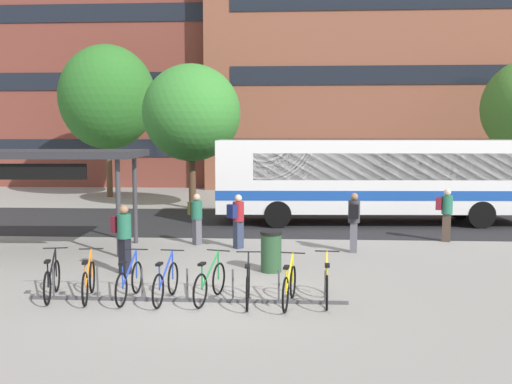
% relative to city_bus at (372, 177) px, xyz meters
% --- Properties ---
extents(ground, '(200.00, 200.00, 0.00)m').
position_rel_city_bus_xyz_m(ground, '(-4.65, -10.57, -1.78)').
color(ground, gray).
extents(bus_lane_asphalt, '(80.00, 7.20, 0.01)m').
position_rel_city_bus_xyz_m(bus_lane_asphalt, '(-4.65, 0.00, -1.77)').
color(bus_lane_asphalt, '#232326').
rests_on(bus_lane_asphalt, ground).
extents(city_bus, '(12.13, 3.12, 3.20)m').
position_rel_city_bus_xyz_m(city_bus, '(0.00, 0.00, 0.00)').
color(city_bus, white).
rests_on(city_bus, ground).
extents(bike_rack, '(6.65, 0.11, 0.70)m').
position_rel_city_bus_xyz_m(bike_rack, '(-5.27, -10.77, -1.68)').
color(bike_rack, '#47474C').
rests_on(bike_rack, ground).
extents(parked_bicycle_black_0, '(0.56, 1.69, 0.99)m').
position_rel_city_bus_xyz_m(parked_bicycle_black_0, '(-8.18, -10.68, -1.39)').
color(parked_bicycle_black_0, black).
rests_on(parked_bicycle_black_0, ground).
extents(parked_bicycle_orange_1, '(0.54, 1.70, 0.99)m').
position_rel_city_bus_xyz_m(parked_bicycle_orange_1, '(-7.37, -10.72, -1.39)').
color(parked_bicycle_orange_1, black).
rests_on(parked_bicycle_orange_1, ground).
extents(parked_bicycle_blue_2, '(0.52, 1.72, 0.99)m').
position_rel_city_bus_xyz_m(parked_bicycle_blue_2, '(-6.50, -10.72, -1.39)').
color(parked_bicycle_blue_2, black).
rests_on(parked_bicycle_blue_2, ground).
extents(parked_bicycle_blue_3, '(0.52, 1.72, 0.99)m').
position_rel_city_bus_xyz_m(parked_bicycle_blue_3, '(-5.72, -10.76, -1.39)').
color(parked_bicycle_blue_3, black).
rests_on(parked_bicycle_blue_3, ground).
extents(parked_bicycle_green_4, '(0.61, 1.68, 0.99)m').
position_rel_city_bus_xyz_m(parked_bicycle_green_4, '(-4.81, -10.72, -1.39)').
color(parked_bicycle_green_4, black).
rests_on(parked_bicycle_green_4, ground).
extents(parked_bicycle_black_5, '(0.52, 1.72, 0.99)m').
position_rel_city_bus_xyz_m(parked_bicycle_black_5, '(-4.00, -10.84, -1.39)').
color(parked_bicycle_black_5, black).
rests_on(parked_bicycle_black_5, ground).
extents(parked_bicycle_yellow_6, '(0.52, 1.71, 0.99)m').
position_rel_city_bus_xyz_m(parked_bicycle_yellow_6, '(-3.16, -10.89, -1.39)').
color(parked_bicycle_yellow_6, black).
rests_on(parked_bicycle_yellow_6, ground).
extents(parked_bicycle_yellow_7, '(0.52, 1.72, 0.99)m').
position_rel_city_bus_xyz_m(parked_bicycle_yellow_7, '(-2.38, -10.68, -1.39)').
color(parked_bicycle_yellow_7, black).
rests_on(parked_bicycle_yellow_7, ground).
extents(transit_shelter, '(5.47, 3.05, 2.97)m').
position_rel_city_bus_xyz_m(transit_shelter, '(-10.27, -5.68, 0.98)').
color(transit_shelter, '#38383D').
rests_on(transit_shelter, ground).
extents(commuter_maroon_pack_0, '(0.60, 0.55, 1.72)m').
position_rel_city_bus_xyz_m(commuter_maroon_pack_0, '(-7.27, -8.48, -0.78)').
color(commuter_maroon_pack_0, black).
rests_on(commuter_maroon_pack_0, ground).
extents(commuter_olive_pack_1, '(0.56, 0.60, 1.60)m').
position_rel_city_bus_xyz_m(commuter_olive_pack_1, '(-6.07, -4.64, -0.86)').
color(commuter_olive_pack_1, '#565660').
rests_on(commuter_olive_pack_1, ground).
extents(commuter_black_pack_2, '(0.39, 0.56, 1.75)m').
position_rel_city_bus_xyz_m(commuter_black_pack_2, '(-1.29, -5.59, -0.76)').
color(commuter_black_pack_2, '#565660').
rests_on(commuter_black_pack_2, ground).
extents(commuter_navy_pack_3, '(0.58, 0.59, 1.64)m').
position_rel_city_bus_xyz_m(commuter_navy_pack_3, '(-4.73, -5.20, -0.83)').
color(commuter_navy_pack_3, '#2D3851').
rests_on(commuter_navy_pack_3, ground).
extents(commuter_maroon_pack_4, '(0.59, 0.44, 1.71)m').
position_rel_city_bus_xyz_m(commuter_maroon_pack_4, '(1.84, -3.69, -0.79)').
color(commuter_maroon_pack_4, '#47382D').
rests_on(commuter_maroon_pack_4, ground).
extents(trash_bin, '(0.55, 0.55, 1.03)m').
position_rel_city_bus_xyz_m(trash_bin, '(-3.62, -8.07, -1.26)').
color(trash_bin, '#284C2D').
rests_on(trash_bin, ground).
extents(street_tree_1, '(4.45, 4.45, 6.58)m').
position_rel_city_bus_xyz_m(street_tree_1, '(-7.65, 3.94, 2.60)').
color(street_tree_1, brown).
rests_on(street_tree_1, ground).
extents(street_tree_2, '(5.12, 5.12, 8.13)m').
position_rel_city_bus_xyz_m(street_tree_2, '(-12.93, 8.36, 3.57)').
color(street_tree_2, brown).
rests_on(street_tree_2, ground).
extents(building_left_wing, '(22.98, 10.50, 16.66)m').
position_rel_city_bus_xyz_m(building_left_wing, '(-16.42, 18.90, 6.56)').
color(building_left_wing, brown).
rests_on(building_left_wing, ground).
extents(building_right_wing, '(26.58, 12.76, 17.06)m').
position_rel_city_bus_xyz_m(building_right_wing, '(4.96, 18.69, 6.76)').
color(building_right_wing, brown).
rests_on(building_right_wing, ground).
extents(building_centre_block, '(18.01, 13.44, 14.18)m').
position_rel_city_bus_xyz_m(building_centre_block, '(-4.11, 29.78, 5.31)').
color(building_centre_block, brown).
rests_on(building_centre_block, ground).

